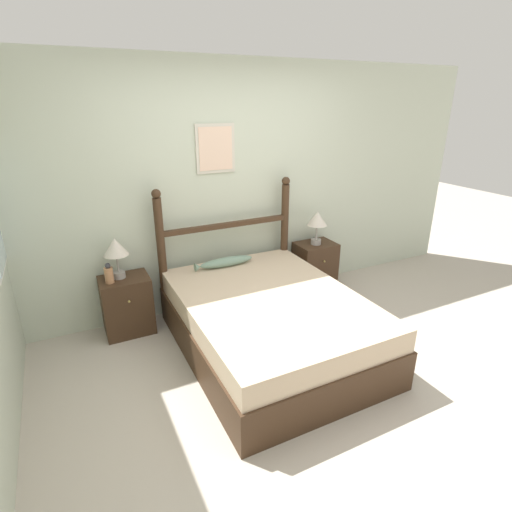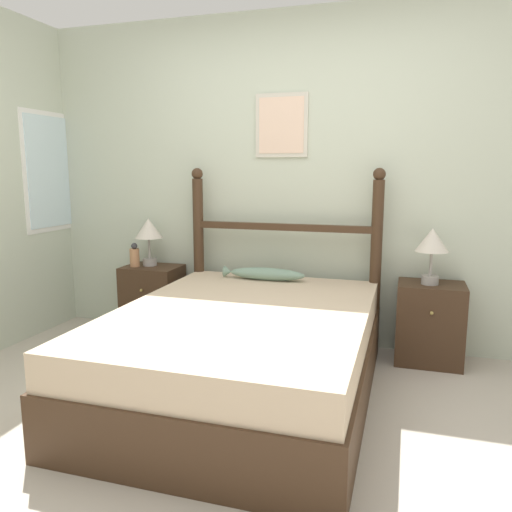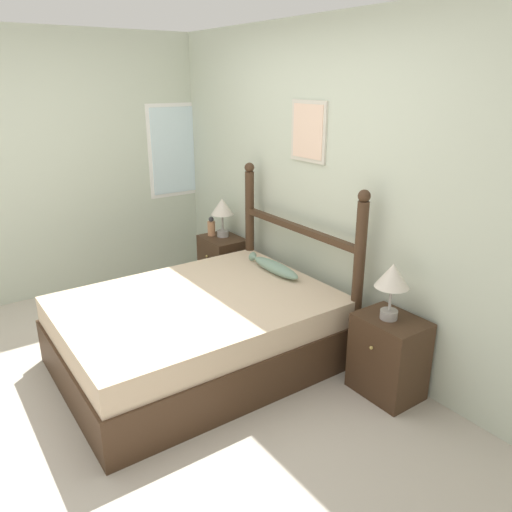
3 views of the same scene
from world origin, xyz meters
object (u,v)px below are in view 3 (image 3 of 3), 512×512
Objects in this scene: table_lamp_right at (392,279)px; bottle at (211,227)px; nightstand_left at (223,264)px; bed at (198,332)px; table_lamp_left at (222,209)px; fish_pillow at (274,267)px; nightstand_right at (388,356)px.

table_lamp_right is 2.00× the size of bottle.
bottle is (-0.13, -0.05, 0.38)m from nightstand_left.
table_lamp_left is at bearing 140.81° from bed.
table_lamp_left is 0.23m from bottle.
table_lamp_right is (1.08, 0.87, 0.59)m from bed.
table_lamp_left is 1.08m from fish_pillow.
table_lamp_left is (-1.13, 0.92, 0.59)m from bed.
bed is 1.54m from bottle.
table_lamp_right reaches higher than bed.
table_lamp_left is (-2.23, 0.03, 0.57)m from nightstand_right.
table_lamp_left is 1.00× the size of table_lamp_right.
bottle is (-1.22, 0.84, 0.39)m from bed.
bottle is at bearing 177.71° from fish_pillow.
bed is at bearing -83.18° from fish_pillow.
fish_pillow is at bearing -6.75° from table_lamp_left.
nightstand_left is (-1.10, 0.89, 0.02)m from bed.
nightstand_left is 2.25m from table_lamp_right.
bed is 3.47× the size of nightstand_right.
nightstand_right is at bearing 50.73° from table_lamp_right.
bed is 1.41m from nightstand_right.
bottle is at bearing 145.45° from bed.
nightstand_right is 0.92× the size of fish_pillow.
nightstand_left is 1.46× the size of table_lamp_left.
fish_pillow is at bearing -176.40° from table_lamp_right.
bottle is at bearing -159.03° from nightstand_left.
table_lamp_right is (2.21, -0.05, 0.00)m from table_lamp_left.
fish_pillow is (1.13, -0.05, -0.07)m from bottle.
nightstand_left and nightstand_right have the same top height.
bottle is (-0.10, -0.08, -0.20)m from table_lamp_left.
fish_pillow is (-1.19, -0.09, 0.31)m from nightstand_right.
fish_pillow is (1.00, -0.09, 0.31)m from nightstand_left.
nightstand_right is at bearing 0.00° from nightstand_left.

